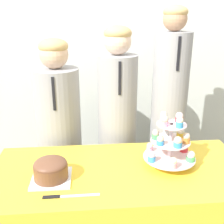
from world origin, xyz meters
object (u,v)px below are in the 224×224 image
Objects in this scene: cupcake_stand at (171,142)px; student_2 at (167,126)px; student_0 at (60,143)px; student_1 at (117,135)px; round_cake at (51,169)px; cake_knife at (62,197)px.

cupcake_stand is 0.19× the size of student_2.
student_0 is 0.95× the size of student_1.
student_0 reaches higher than round_cake.
round_cake is at bearing -172.00° from cupcake_stand.
student_0 reaches higher than cupcake_stand.
student_0 is 0.43m from student_1.
cupcake_stand is at bearing -37.05° from student_0.
student_1 reaches higher than student_0.
round_cake is 0.68m from cupcake_stand.
student_1 is at bearing 64.79° from cake_knife.
student_0 is at bearing 95.15° from cake_knife.
cupcake_stand is at bearing 8.00° from round_cake.
cake_knife is 0.77m from student_0.
cake_knife is at bearing -114.55° from student_1.
cupcake_stand is at bearing -104.16° from student_2.
student_0 is (-0.68, 0.51, -0.23)m from cupcake_stand.
student_1 is (0.41, 0.60, -0.10)m from round_cake.
student_1 is 0.39m from student_2.
cupcake_stand is 0.54m from student_2.
student_2 is at bearing -0.00° from student_1.
round_cake is 0.18m from cake_knife.
student_1 is at bearing -0.00° from student_0.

